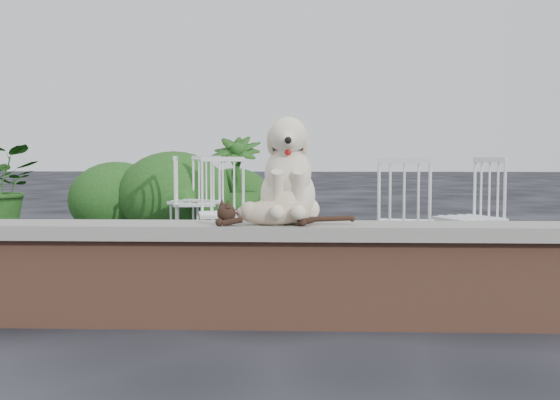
{
  "coord_description": "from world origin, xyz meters",
  "views": [
    {
      "loc": [
        -0.01,
        -3.95,
        0.99
      ],
      "look_at": [
        -0.17,
        0.2,
        0.7
      ],
      "focal_mm": 44.99,
      "sensor_mm": 36.0,
      "label": 1
    }
  ],
  "objects_px": {
    "chair_a": "(224,212)",
    "chair_d": "(470,217)",
    "chair_c": "(405,221)",
    "potted_plant_a": "(2,187)",
    "dog": "(288,170)",
    "cat": "(273,211)",
    "chair_e": "(195,202)",
    "chair_b": "(195,200)",
    "potted_plant_b": "(235,182)"
  },
  "relations": [
    {
      "from": "chair_a",
      "to": "chair_d",
      "type": "relative_size",
      "value": 1.0
    },
    {
      "from": "chair_d",
      "to": "chair_c",
      "type": "relative_size",
      "value": 1.0
    },
    {
      "from": "chair_a",
      "to": "potted_plant_a",
      "type": "height_order",
      "value": "potted_plant_a"
    },
    {
      "from": "potted_plant_a",
      "to": "dog",
      "type": "bearing_deg",
      "value": -51.35
    },
    {
      "from": "cat",
      "to": "chair_a",
      "type": "bearing_deg",
      "value": 102.2
    },
    {
      "from": "potted_plant_a",
      "to": "chair_c",
      "type": "bearing_deg",
      "value": -37.15
    },
    {
      "from": "dog",
      "to": "cat",
      "type": "relative_size",
      "value": 0.67
    },
    {
      "from": "chair_d",
      "to": "chair_e",
      "type": "distance_m",
      "value": 2.88
    },
    {
      "from": "chair_b",
      "to": "chair_e",
      "type": "distance_m",
      "value": 0.23
    },
    {
      "from": "chair_d",
      "to": "chair_c",
      "type": "height_order",
      "value": "same"
    },
    {
      "from": "chair_d",
      "to": "chair_e",
      "type": "height_order",
      "value": "same"
    },
    {
      "from": "chair_c",
      "to": "potted_plant_a",
      "type": "height_order",
      "value": "potted_plant_a"
    },
    {
      "from": "chair_b",
      "to": "chair_e",
      "type": "relative_size",
      "value": 1.0
    },
    {
      "from": "chair_d",
      "to": "potted_plant_a",
      "type": "bearing_deg",
      "value": -146.76
    },
    {
      "from": "potted_plant_a",
      "to": "potted_plant_b",
      "type": "distance_m",
      "value": 2.94
    },
    {
      "from": "cat",
      "to": "chair_e",
      "type": "xyz_separation_m",
      "value": [
        -0.96,
        3.25,
        -0.19
      ]
    },
    {
      "from": "potted_plant_b",
      "to": "cat",
      "type": "bearing_deg",
      "value": -81.77
    },
    {
      "from": "chair_e",
      "to": "chair_b",
      "type": "bearing_deg",
      "value": 0.76
    },
    {
      "from": "potted_plant_b",
      "to": "potted_plant_a",
      "type": "bearing_deg",
      "value": -175.93
    },
    {
      "from": "chair_d",
      "to": "chair_b",
      "type": "height_order",
      "value": "same"
    },
    {
      "from": "chair_e",
      "to": "potted_plant_a",
      "type": "bearing_deg",
      "value": 52.28
    },
    {
      "from": "chair_a",
      "to": "dog",
      "type": "bearing_deg",
      "value": -82.68
    },
    {
      "from": "cat",
      "to": "potted_plant_a",
      "type": "xyz_separation_m",
      "value": [
        -3.66,
        4.82,
        -0.12
      ]
    },
    {
      "from": "chair_a",
      "to": "chair_b",
      "type": "xyz_separation_m",
      "value": [
        -0.48,
        1.44,
        0.0
      ]
    },
    {
      "from": "dog",
      "to": "cat",
      "type": "bearing_deg",
      "value": -119.96
    },
    {
      "from": "cat",
      "to": "chair_e",
      "type": "relative_size",
      "value": 0.97
    },
    {
      "from": "cat",
      "to": "potted_plant_b",
      "type": "xyz_separation_m",
      "value": [
        -0.73,
        5.03,
        -0.07
      ]
    },
    {
      "from": "dog",
      "to": "potted_plant_b",
      "type": "bearing_deg",
      "value": 97.51
    },
    {
      "from": "chair_a",
      "to": "chair_c",
      "type": "relative_size",
      "value": 1.0
    },
    {
      "from": "cat",
      "to": "chair_b",
      "type": "xyz_separation_m",
      "value": [
        -0.99,
        3.48,
        -0.19
      ]
    },
    {
      "from": "cat",
      "to": "potted_plant_b",
      "type": "bearing_deg",
      "value": 96.35
    },
    {
      "from": "potted_plant_a",
      "to": "chair_a",
      "type": "bearing_deg",
      "value": -41.48
    },
    {
      "from": "cat",
      "to": "chair_e",
      "type": "bearing_deg",
      "value": 104.53
    },
    {
      "from": "chair_a",
      "to": "potted_plant_b",
      "type": "distance_m",
      "value": 3.0
    },
    {
      "from": "dog",
      "to": "chair_e",
      "type": "xyz_separation_m",
      "value": [
        -1.04,
        3.1,
        -0.41
      ]
    },
    {
      "from": "cat",
      "to": "chair_b",
      "type": "height_order",
      "value": "chair_b"
    },
    {
      "from": "chair_d",
      "to": "potted_plant_b",
      "type": "bearing_deg",
      "value": -171.92
    },
    {
      "from": "chair_a",
      "to": "chair_c",
      "type": "xyz_separation_m",
      "value": [
        1.43,
        -0.69,
        0.0
      ]
    },
    {
      "from": "cat",
      "to": "chair_c",
      "type": "xyz_separation_m",
      "value": [
        0.92,
        1.35,
        -0.19
      ]
    },
    {
      "from": "chair_d",
      "to": "chair_a",
      "type": "bearing_deg",
      "value": -124.77
    },
    {
      "from": "chair_a",
      "to": "potted_plant_b",
      "type": "relative_size",
      "value": 0.8
    },
    {
      "from": "chair_b",
      "to": "potted_plant_a",
      "type": "bearing_deg",
      "value": -176.08
    },
    {
      "from": "chair_e",
      "to": "dog",
      "type": "bearing_deg",
      "value": -169.02
    },
    {
      "from": "chair_d",
      "to": "potted_plant_a",
      "type": "xyz_separation_m",
      "value": [
        -5.14,
        3.1,
        0.07
      ]
    },
    {
      "from": "chair_d",
      "to": "dog",
      "type": "bearing_deg",
      "value": -67.36
    },
    {
      "from": "chair_b",
      "to": "chair_c",
      "type": "distance_m",
      "value": 2.86
    },
    {
      "from": "chair_c",
      "to": "chair_b",
      "type": "bearing_deg",
      "value": -37.07
    },
    {
      "from": "cat",
      "to": "dog",
      "type": "bearing_deg",
      "value": 60.04
    },
    {
      "from": "potted_plant_b",
      "to": "chair_d",
      "type": "bearing_deg",
      "value": -56.25
    },
    {
      "from": "chair_c",
      "to": "potted_plant_b",
      "type": "distance_m",
      "value": 4.03
    }
  ]
}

